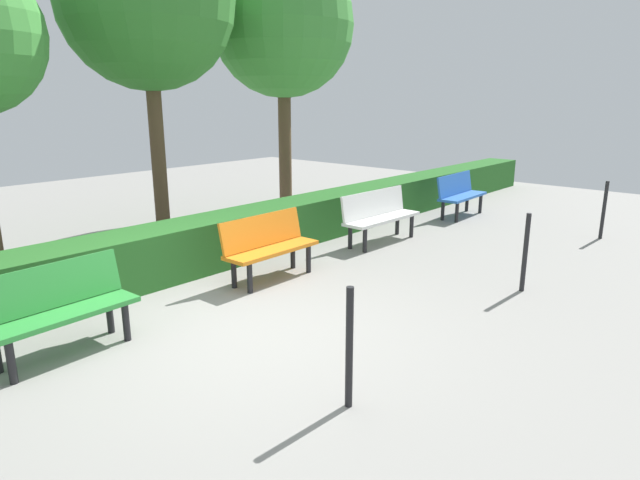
{
  "coord_description": "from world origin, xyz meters",
  "views": [
    {
      "loc": [
        3.37,
        4.15,
        2.37
      ],
      "look_at": [
        -1.81,
        -0.4,
        0.55
      ],
      "focal_mm": 30.46,
      "sensor_mm": 36.0,
      "label": 1
    }
  ],
  "objects_px": {
    "bench_green": "(58,306)",
    "tree_mid": "(147,1)",
    "tree_near": "(283,26)",
    "bench_white": "(379,214)",
    "bench_blue": "(460,193)",
    "bench_orange": "(268,244)"
  },
  "relations": [
    {
      "from": "bench_blue",
      "to": "bench_orange",
      "type": "bearing_deg",
      "value": -2.6
    },
    {
      "from": "bench_blue",
      "to": "bench_white",
      "type": "bearing_deg",
      "value": -2.99
    },
    {
      "from": "bench_white",
      "to": "bench_orange",
      "type": "height_order",
      "value": "same"
    },
    {
      "from": "bench_blue",
      "to": "tree_near",
      "type": "distance_m",
      "value": 4.8
    },
    {
      "from": "bench_blue",
      "to": "tree_near",
      "type": "xyz_separation_m",
      "value": [
        2.2,
        -2.81,
        3.22
      ]
    },
    {
      "from": "bench_orange",
      "to": "tree_mid",
      "type": "relative_size",
      "value": 0.27
    },
    {
      "from": "bench_white",
      "to": "tree_near",
      "type": "relative_size",
      "value": 0.32
    },
    {
      "from": "tree_near",
      "to": "bench_white",
      "type": "bearing_deg",
      "value": 78.11
    },
    {
      "from": "bench_blue",
      "to": "tree_mid",
      "type": "height_order",
      "value": "tree_mid"
    },
    {
      "from": "bench_blue",
      "to": "bench_white",
      "type": "xyz_separation_m",
      "value": [
        2.78,
        -0.04,
        0.0
      ]
    },
    {
      "from": "bench_blue",
      "to": "bench_orange",
      "type": "xyz_separation_m",
      "value": [
        5.31,
        -0.03,
        -0.0
      ]
    },
    {
      "from": "bench_white",
      "to": "tree_near",
      "type": "xyz_separation_m",
      "value": [
        -0.58,
        -2.77,
        3.21
      ]
    },
    {
      "from": "bench_orange",
      "to": "tree_mid",
      "type": "bearing_deg",
      "value": -96.25
    },
    {
      "from": "bench_orange",
      "to": "bench_blue",
      "type": "bearing_deg",
      "value": 178.98
    },
    {
      "from": "tree_mid",
      "to": "bench_green",
      "type": "bearing_deg",
      "value": 44.57
    },
    {
      "from": "bench_blue",
      "to": "tree_near",
      "type": "bearing_deg",
      "value": -54.21
    },
    {
      "from": "bench_green",
      "to": "tree_near",
      "type": "xyz_separation_m",
      "value": [
        -5.94,
        -2.91,
        3.22
      ]
    },
    {
      "from": "bench_blue",
      "to": "tree_mid",
      "type": "distance_m",
      "value": 6.72
    },
    {
      "from": "bench_green",
      "to": "tree_mid",
      "type": "xyz_separation_m",
      "value": [
        -3.11,
        -3.07,
        3.33
      ]
    },
    {
      "from": "bench_white",
      "to": "bench_orange",
      "type": "bearing_deg",
      "value": 1.57
    },
    {
      "from": "bench_white",
      "to": "bench_green",
      "type": "height_order",
      "value": "same"
    },
    {
      "from": "bench_green",
      "to": "tree_mid",
      "type": "bearing_deg",
      "value": -138.09
    }
  ]
}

